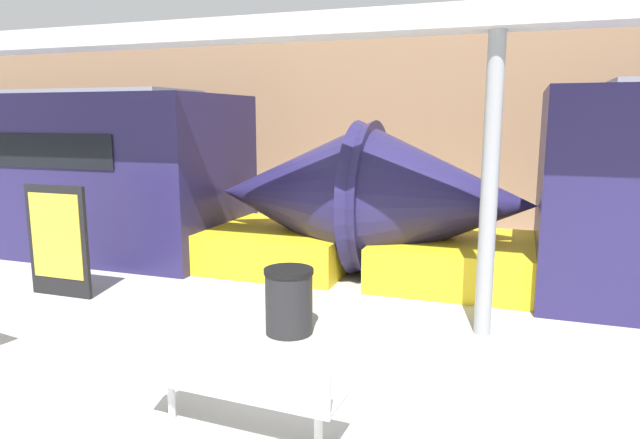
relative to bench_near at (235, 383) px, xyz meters
name	(u,v)px	position (x,y,z in m)	size (l,w,h in m)	color
station_wall	(422,125)	(-0.16, 9.97, 2.00)	(56.00, 0.20, 5.00)	#937051
bench_near	(235,383)	(0.00, 0.00, 0.00)	(1.81, 0.52, 0.81)	silver
trash_bin	(289,301)	(-0.50, 2.37, -0.08)	(0.62, 0.62, 0.83)	black
poster_board	(58,241)	(-4.35, 2.62, 0.36)	(1.08, 0.07, 1.69)	black
support_column_near	(489,188)	(1.80, 3.17, 1.34)	(0.21, 0.21, 3.67)	gray
canopy_beam	(499,16)	(1.80, 3.17, 3.32)	(28.00, 0.60, 0.28)	#B7B7BC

